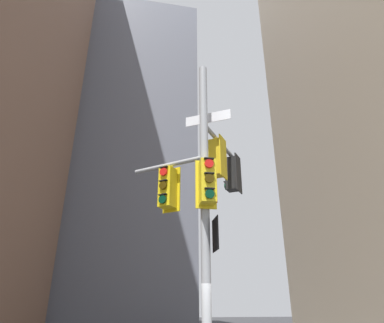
{
  "coord_description": "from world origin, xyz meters",
  "views": [
    {
      "loc": [
        -1.68,
        -7.08,
        2.1
      ],
      "look_at": [
        -0.22,
        0.39,
        5.37
      ],
      "focal_mm": 31.24,
      "sensor_mm": 36.0,
      "label": 1
    }
  ],
  "objects": [
    {
      "name": "building_mid_block",
      "position": [
        -2.79,
        25.17,
        15.59
      ],
      "size": [
        13.27,
        13.27,
        31.19
      ],
      "primitive_type": "cube",
      "color": "slate",
      "rests_on": "ground"
    },
    {
      "name": "signal_pole_assembly",
      "position": [
        0.14,
        0.43,
        4.69
      ],
      "size": [
        3.15,
        2.49,
        7.97
      ],
      "color": "#9EA0A3",
      "rests_on": "ground"
    }
  ]
}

